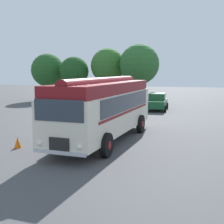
% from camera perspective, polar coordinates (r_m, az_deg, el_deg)
% --- Properties ---
extents(ground_plane, '(120.00, 120.00, 0.00)m').
position_cam_1_polar(ground_plane, '(17.51, -3.42, -5.11)').
color(ground_plane, '#474749').
extents(vintage_bus, '(3.33, 10.26, 3.49)m').
position_cam_1_polar(vintage_bus, '(17.03, -1.42, 1.01)').
color(vintage_bus, silver).
rests_on(vintage_bus, ground).
extents(car_near_left, '(1.99, 4.22, 1.66)m').
position_cam_1_polar(car_near_left, '(31.47, 2.51, 2.09)').
color(car_near_left, maroon).
rests_on(car_near_left, ground).
extents(car_mid_left, '(2.08, 4.26, 1.66)m').
position_cam_1_polar(car_mid_left, '(30.89, 8.27, 1.91)').
color(car_mid_left, '#144C28').
rests_on(car_mid_left, ground).
extents(tree_far_left, '(4.31, 4.31, 6.08)m').
position_cam_1_polar(tree_far_left, '(41.98, -11.71, 7.40)').
color(tree_far_left, '#4C3823').
rests_on(tree_far_left, ground).
extents(tree_left_of_centre, '(3.60, 3.60, 5.59)m').
position_cam_1_polar(tree_left_of_centre, '(39.33, -7.00, 7.47)').
color(tree_left_of_centre, '#4C3823').
rests_on(tree_left_of_centre, ground).
extents(tree_centre, '(4.23, 4.23, 6.57)m').
position_cam_1_polar(tree_centre, '(38.67, -0.89, 8.43)').
color(tree_centre, '#4C3823').
rests_on(tree_centre, ground).
extents(tree_right_of_centre, '(4.66, 4.66, 6.94)m').
position_cam_1_polar(tree_right_of_centre, '(36.88, 5.13, 8.72)').
color(tree_right_of_centre, '#4C3823').
rests_on(tree_right_of_centre, ground).
extents(traffic_cone, '(0.36, 0.36, 0.55)m').
position_cam_1_polar(traffic_cone, '(16.36, -16.88, -5.34)').
color(traffic_cone, orange).
rests_on(traffic_cone, ground).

